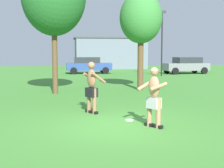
% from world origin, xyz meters
% --- Properties ---
extents(ground_plane, '(80.00, 80.00, 0.00)m').
position_xyz_m(ground_plane, '(0.00, 0.00, 0.00)').
color(ground_plane, '#428433').
extents(player_with_cap, '(0.79, 0.68, 1.63)m').
position_xyz_m(player_with_cap, '(0.93, -0.32, 0.88)').
color(player_with_cap, black).
rests_on(player_with_cap, ground_plane).
extents(player_in_black, '(0.75, 0.80, 1.71)m').
position_xyz_m(player_in_black, '(-0.52, 1.89, 0.91)').
color(player_in_black, black).
rests_on(player_in_black, ground_plane).
extents(frisbee, '(0.24, 0.24, 0.03)m').
position_xyz_m(frisbee, '(0.47, 0.60, 0.01)').
color(frisbee, white).
rests_on(frisbee, ground_plane).
extents(car_blue_mid_lot, '(4.32, 2.06, 1.58)m').
position_xyz_m(car_blue_mid_lot, '(1.08, 21.69, 0.82)').
color(car_blue_mid_lot, '#2D478C').
rests_on(car_blue_mid_lot, ground_plane).
extents(car_gray_far_end, '(4.45, 2.36, 1.58)m').
position_xyz_m(car_gray_far_end, '(10.32, 19.93, 0.82)').
color(car_gray_far_end, slate).
rests_on(car_gray_far_end, ground_plane).
extents(lamp_post, '(0.60, 0.24, 5.56)m').
position_xyz_m(lamp_post, '(7.05, 17.41, 3.42)').
color(lamp_post, black).
rests_on(lamp_post, ground_plane).
extents(outbuilding_behind_lot, '(9.16, 4.75, 3.91)m').
position_xyz_m(outbuilding_behind_lot, '(4.71, 31.16, 1.96)').
color(outbuilding_behind_lot, slate).
rests_on(outbuilding_behind_lot, ground_plane).
extents(tree_left_field, '(2.26, 2.26, 5.20)m').
position_xyz_m(tree_left_field, '(2.71, 7.97, 3.79)').
color(tree_left_field, brown).
rests_on(tree_left_field, ground_plane).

